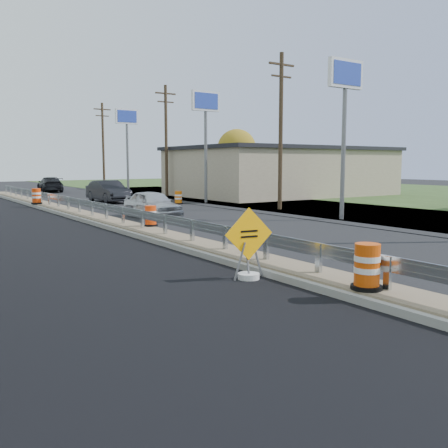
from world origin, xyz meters
TOP-DOWN VIEW (x-y plane):
  - ground at (0.00, 0.00)m, footprint 140.00×140.00m
  - grass_verge_far at (30.00, 10.00)m, footprint 40.00×120.00m
  - median at (0.00, 8.00)m, footprint 1.60×55.00m
  - guardrail at (0.00, 9.00)m, footprint 0.10×46.15m
  - retail_building_near at (20.99, 20.00)m, footprint 18.50×12.50m
  - pylon_sign_south at (10.50, 3.00)m, footprint 2.20×0.30m
  - pylon_sign_mid at (10.50, 16.00)m, footprint 2.20×0.30m
  - pylon_sign_north at (10.50, 30.00)m, footprint 2.20×0.30m
  - utility_pole_smid at (11.50, 9.00)m, footprint 1.90×0.26m
  - utility_pole_nmid at (11.50, 24.00)m, footprint 1.90×0.26m
  - utility_pole_north at (11.50, 39.00)m, footprint 1.90×0.26m
  - tree_far_yellow at (26.00, 34.00)m, footprint 4.62×4.62m
  - caution_sign at (-1.25, -4.88)m, footprint 1.28×0.54m
  - barrel_median_near at (-0.33, -7.73)m, footprint 0.65×0.65m
  - barrel_median_mid at (0.55, 4.38)m, footprint 0.58×0.58m
  - barrel_median_far at (-0.55, 18.98)m, footprint 0.68×0.68m
  - barrel_shoulder_mid at (8.37, 16.25)m, footprint 0.62×0.62m
  - barrel_shoulder_far at (7.73, 28.31)m, footprint 0.66×0.66m
  - car_silver at (2.94, 9.13)m, footprint 1.80×4.26m
  - car_dark_mid at (4.93, 20.58)m, footprint 1.87×4.90m
  - car_dark_far at (4.99, 36.63)m, footprint 2.78×5.38m

SIDE VIEW (x-z plane):
  - ground at x=0.00m, z-range 0.00..0.00m
  - grass_verge_far at x=30.00m, z-range 0.00..0.03m
  - median at x=0.00m, z-range 0.00..0.23m
  - barrel_shoulder_mid at x=8.37m, z-range -0.02..0.89m
  - caution_sign at x=-1.25m, z-range -0.44..1.34m
  - barrel_shoulder_far at x=7.73m, z-range -0.02..0.94m
  - barrel_median_mid at x=0.55m, z-range 0.21..1.07m
  - barrel_median_near at x=-0.33m, z-range 0.21..1.17m
  - barrel_median_far at x=-0.55m, z-range 0.21..1.21m
  - car_silver at x=2.94m, z-range 0.00..1.44m
  - guardrail at x=0.00m, z-range 0.37..1.09m
  - car_dark_far at x=4.99m, z-range 0.00..1.49m
  - car_dark_mid at x=4.93m, z-range 0.00..1.59m
  - retail_building_near at x=20.99m, z-range 0.02..4.29m
  - tree_far_yellow at x=26.00m, z-range 1.11..7.97m
  - utility_pole_smid at x=11.50m, z-range 0.23..9.63m
  - utility_pole_nmid at x=11.50m, z-range 0.23..9.63m
  - utility_pole_north at x=11.50m, z-range 0.23..9.63m
  - pylon_sign_south at x=10.50m, z-range 2.53..10.43m
  - pylon_sign_mid at x=10.50m, z-range 2.53..10.43m
  - pylon_sign_north at x=10.50m, z-range 2.53..10.43m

